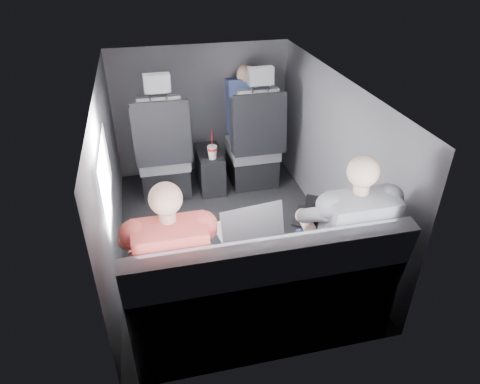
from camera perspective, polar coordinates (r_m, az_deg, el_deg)
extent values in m
plane|color=black|center=(3.74, -1.63, -5.94)|extent=(2.60, 2.60, 0.00)
plane|color=#B2B2AD|center=(3.12, -2.01, 14.20)|extent=(2.60, 2.60, 0.00)
cube|color=#56565B|center=(3.34, -17.08, 1.40)|extent=(0.02, 2.60, 1.35)
cube|color=#56565B|center=(3.64, 12.26, 4.65)|extent=(0.02, 2.60, 1.35)
cube|color=#56565B|center=(4.55, -5.16, 10.75)|extent=(1.80, 0.02, 1.35)
cube|color=#56565B|center=(2.35, 4.75, -11.59)|extent=(1.80, 0.02, 1.35)
cube|color=white|center=(2.97, -17.52, 2.38)|extent=(0.02, 0.75, 0.42)
cube|color=black|center=(4.01, 2.61, 9.88)|extent=(0.35, 0.11, 0.59)
cube|color=black|center=(4.39, -9.89, 2.01)|extent=(0.46, 0.48, 0.30)
cube|color=slate|center=(4.26, -10.15, 4.58)|extent=(0.48, 0.46, 0.14)
cube|color=slate|center=(3.93, -10.42, 8.11)|extent=(0.38, 0.18, 0.61)
cube|color=black|center=(3.94, -13.58, 7.33)|extent=(0.08, 0.21, 0.53)
cube|color=black|center=(3.95, -7.18, 8.07)|extent=(0.08, 0.21, 0.53)
cube|color=black|center=(3.87, -10.33, 7.61)|extent=(0.50, 0.11, 0.58)
cube|color=slate|center=(3.74, -11.02, 14.07)|extent=(0.22, 0.10, 0.15)
cube|color=black|center=(4.51, 1.57, 3.32)|extent=(0.46, 0.48, 0.30)
cube|color=slate|center=(4.38, 1.68, 5.85)|extent=(0.48, 0.46, 0.14)
cube|color=slate|center=(4.06, 2.48, 9.38)|extent=(0.38, 0.18, 0.61)
cube|color=black|center=(4.02, -0.59, 8.72)|extent=(0.08, 0.21, 0.53)
cube|color=black|center=(4.13, 5.45, 9.22)|extent=(0.08, 0.21, 0.53)
cube|color=black|center=(4.00, 2.72, 8.90)|extent=(0.50, 0.11, 0.58)
cube|color=slate|center=(3.88, 2.79, 15.19)|extent=(0.22, 0.10, 0.15)
cube|color=black|center=(4.37, -4.03, 3.02)|extent=(0.24, 0.48, 0.40)
cylinder|color=black|center=(4.16, -4.53, 4.66)|extent=(0.09, 0.09, 0.01)
cylinder|color=black|center=(4.18, -3.04, 4.82)|extent=(0.09, 0.09, 0.01)
cube|color=slate|center=(2.85, 2.63, -14.49)|extent=(1.60, 0.50, 0.45)
cube|color=slate|center=(2.38, 4.39, -10.71)|extent=(1.60, 0.17, 0.47)
cylinder|color=red|center=(4.09, -3.73, 5.79)|extent=(0.09, 0.09, 0.02)
cylinder|color=white|center=(4.09, -3.74, 6.06)|extent=(0.09, 0.09, 0.01)
cylinder|color=red|center=(4.05, -3.78, 7.12)|extent=(0.01, 0.01, 0.15)
cube|color=white|center=(2.74, -9.41, -6.94)|extent=(0.36, 0.26, 0.02)
cube|color=silver|center=(2.72, -9.40, -6.95)|extent=(0.29, 0.15, 0.00)
cube|color=white|center=(2.80, -9.57, -5.81)|extent=(0.11, 0.06, 0.00)
cube|color=white|center=(2.54, -9.34, -6.83)|extent=(0.35, 0.08, 0.24)
cube|color=white|center=(2.54, -9.35, -6.77)|extent=(0.31, 0.07, 0.21)
cube|color=silver|center=(2.83, 0.82, -5.00)|extent=(0.43, 0.33, 0.02)
cube|color=silver|center=(2.82, 0.90, -4.99)|extent=(0.35, 0.19, 0.00)
cube|color=silver|center=(2.89, 0.43, -3.87)|extent=(0.13, 0.08, 0.00)
cube|color=silver|center=(2.61, 1.77, -4.72)|extent=(0.41, 0.13, 0.27)
cube|color=white|center=(2.62, 1.73, -4.67)|extent=(0.36, 0.11, 0.23)
cube|color=black|center=(2.98, 10.73, -3.63)|extent=(0.44, 0.40, 0.02)
cube|color=black|center=(2.96, 10.86, -3.62)|extent=(0.32, 0.27, 0.00)
cube|color=black|center=(3.03, 10.21, -2.67)|extent=(0.12, 0.10, 0.00)
cube|color=black|center=(2.79, 12.21, -3.28)|extent=(0.35, 0.25, 0.24)
cube|color=white|center=(2.79, 12.15, -3.23)|extent=(0.30, 0.21, 0.20)
cube|color=#2E2F33|center=(2.68, -11.30, -10.36)|extent=(0.14, 0.42, 0.13)
cube|color=#2E2F33|center=(2.68, -6.73, -9.80)|extent=(0.14, 0.42, 0.13)
cube|color=#2E2F33|center=(3.04, -10.99, -11.69)|extent=(0.13, 0.13, 0.45)
cube|color=#2E2F33|center=(3.04, -6.94, -11.19)|extent=(0.13, 0.13, 0.45)
cube|color=#C95342|center=(2.37, -9.02, -8.96)|extent=(0.39, 0.26, 0.52)
sphere|color=#D6A385|center=(2.18, -9.90, -0.89)|extent=(0.17, 0.17, 0.17)
cylinder|color=#D6A385|center=(2.65, -13.61, -7.03)|extent=(0.11, 0.27, 0.12)
cylinder|color=#D6A385|center=(2.66, -5.29, -6.02)|extent=(0.11, 0.27, 0.12)
cube|color=navy|center=(2.86, 10.77, -7.07)|extent=(0.15, 0.44, 0.13)
cube|color=navy|center=(2.95, 14.71, -6.36)|extent=(0.15, 0.44, 0.13)
cube|color=navy|center=(3.21, 8.69, -8.68)|extent=(0.13, 0.13, 0.45)
cube|color=navy|center=(3.28, 12.29, -8.02)|extent=(0.13, 0.13, 0.45)
cube|color=slate|center=(2.62, 15.16, -5.11)|extent=(0.40, 0.27, 0.54)
sphere|color=#D9A994|center=(2.44, 16.10, 2.64)|extent=(0.18, 0.18, 0.18)
cylinder|color=#D9A994|center=(2.80, 8.77, -3.92)|extent=(0.11, 0.28, 0.12)
cylinder|color=#D9A994|center=(2.96, 15.98, -2.79)|extent=(0.11, 0.28, 0.12)
cube|color=navy|center=(4.38, 0.84, 11.54)|extent=(0.38, 0.24, 0.55)
sphere|color=#D6A385|center=(4.31, 0.81, 15.41)|extent=(0.19, 0.19, 0.19)
cube|color=navy|center=(4.55, 0.63, 8.35)|extent=(0.32, 0.38, 0.11)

